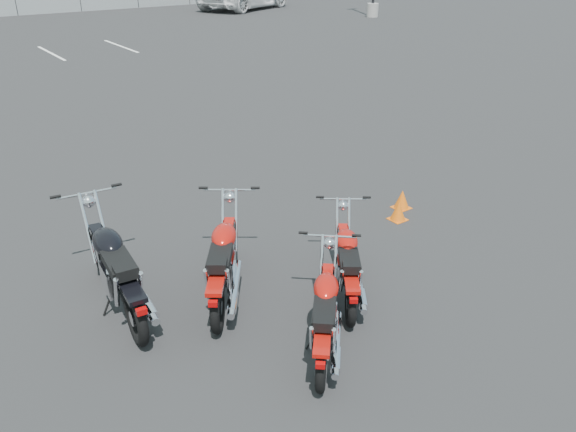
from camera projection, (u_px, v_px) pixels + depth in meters
ground at (302, 277)px, 7.74m from camera, size 120.00×120.00×0.00m
motorcycle_front_red at (224, 262)px, 7.16m from camera, size 1.65×2.02×1.08m
motorcycle_second_black at (116, 270)px, 6.90m from camera, size 0.94×2.42×1.18m
motorcycle_third_red at (326, 314)px, 6.24m from camera, size 1.60×1.71×0.97m
motorcycle_rear_red at (348, 264)px, 7.22m from camera, size 1.50×1.80×0.97m
training_cone_near at (398, 211)px, 9.29m from camera, size 0.27×0.27×0.32m
training_cone_far at (402, 199)px, 9.69m from camera, size 0.28×0.28×0.33m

